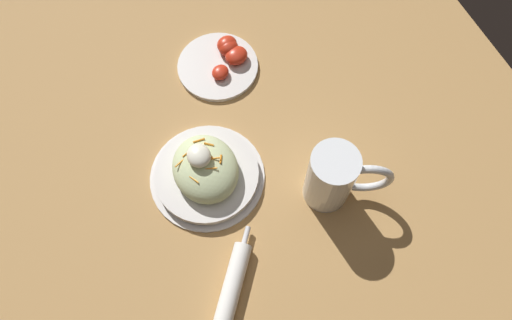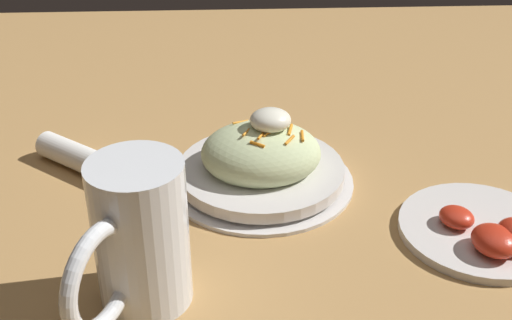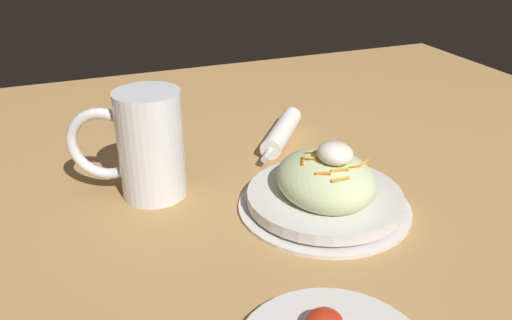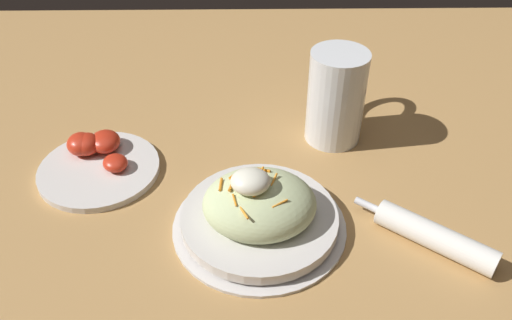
{
  "view_description": "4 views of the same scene",
  "coord_description": "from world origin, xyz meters",
  "px_view_note": "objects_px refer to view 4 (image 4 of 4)",
  "views": [
    {
      "loc": [
        0.37,
        -0.06,
        0.89
      ],
      "look_at": [
        0.04,
        0.08,
        0.08
      ],
      "focal_mm": 33.36,
      "sensor_mm": 36.0,
      "label": 1
    },
    {
      "loc": [
        0.04,
        0.7,
        0.45
      ],
      "look_at": [
        0.01,
        0.07,
        0.08
      ],
      "focal_mm": 46.55,
      "sensor_mm": 36.0,
      "label": 2
    },
    {
      "loc": [
        -0.53,
        0.3,
        0.37
      ],
      "look_at": [
        0.06,
        0.07,
        0.06
      ],
      "focal_mm": 36.76,
      "sensor_mm": 36.0,
      "label": 3
    },
    {
      "loc": [
        -0.01,
        -0.5,
        0.51
      ],
      "look_at": [
        -0.0,
        0.06,
        0.06
      ],
      "focal_mm": 36.83,
      "sensor_mm": 36.0,
      "label": 4
    }
  ],
  "objects_px": {
    "beer_mug": "(337,100)",
    "tomato_plate": "(97,160)",
    "salad_plate": "(257,211)",
    "napkin_roll": "(434,236)"
  },
  "relations": [
    {
      "from": "salad_plate",
      "to": "tomato_plate",
      "type": "bearing_deg",
      "value": 151.28
    },
    {
      "from": "beer_mug",
      "to": "napkin_roll",
      "type": "xyz_separation_m",
      "value": [
        0.1,
        -0.24,
        -0.05
      ]
    },
    {
      "from": "beer_mug",
      "to": "salad_plate",
      "type": "bearing_deg",
      "value": -121.67
    },
    {
      "from": "salad_plate",
      "to": "beer_mug",
      "type": "xyz_separation_m",
      "value": [
        0.13,
        0.21,
        0.04
      ]
    },
    {
      "from": "tomato_plate",
      "to": "napkin_roll",
      "type": "bearing_deg",
      "value": -19.78
    },
    {
      "from": "beer_mug",
      "to": "tomato_plate",
      "type": "xyz_separation_m",
      "value": [
        -0.37,
        -0.08,
        -0.05
      ]
    },
    {
      "from": "napkin_roll",
      "to": "beer_mug",
      "type": "bearing_deg",
      "value": 111.47
    },
    {
      "from": "salad_plate",
      "to": "tomato_plate",
      "type": "height_order",
      "value": "salad_plate"
    },
    {
      "from": "beer_mug",
      "to": "tomato_plate",
      "type": "bearing_deg",
      "value": -168.19
    },
    {
      "from": "beer_mug",
      "to": "tomato_plate",
      "type": "height_order",
      "value": "beer_mug"
    }
  ]
}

